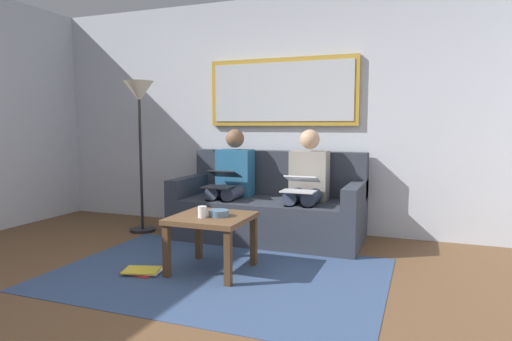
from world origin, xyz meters
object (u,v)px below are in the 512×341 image
at_px(laptop_silver, 301,184).
at_px(magazine_stack, 142,271).
at_px(couch, 270,208).
at_px(framed_mirror, 282,92).
at_px(person_right, 231,179).
at_px(standing_lamp, 139,108).
at_px(bowl, 219,213).
at_px(coffee_table, 212,224).
at_px(cup, 202,212).
at_px(laptop_black, 222,180).
at_px(person_left, 307,183).

distance_m(laptop_silver, magazine_stack, 1.64).
relative_size(couch, laptop_silver, 5.76).
relative_size(couch, framed_mirror, 1.14).
xyz_separation_m(person_right, standing_lamp, (1.00, 0.20, 0.76)).
height_order(framed_mirror, person_right, framed_mirror).
height_order(framed_mirror, magazine_stack, framed_mirror).
xyz_separation_m(bowl, laptop_silver, (-0.43, -0.91, 0.14)).
distance_m(laptop_silver, person_right, 0.86).
bearing_deg(coffee_table, cup, 69.85).
bearing_deg(magazine_stack, laptop_black, -98.06).
bearing_deg(standing_lamp, framed_mirror, -155.18).
bearing_deg(cup, magazine_stack, 18.25).
bearing_deg(person_left, person_right, 0.00).
distance_m(framed_mirror, coffee_table, 1.98).
distance_m(bowl, person_right, 1.23).
distance_m(laptop_silver, laptop_black, 0.83).
bearing_deg(couch, laptop_silver, 142.95).
bearing_deg(laptop_silver, cup, 62.22).
relative_size(coffee_table, laptop_black, 1.58).
height_order(bowl, laptop_silver, laptop_silver).
xyz_separation_m(person_left, laptop_black, (0.83, 0.23, 0.02)).
relative_size(coffee_table, bowl, 3.68).
height_order(person_left, laptop_black, person_left).
height_order(coffee_table, person_left, person_left).
distance_m(framed_mirror, laptop_black, 1.22).
bearing_deg(framed_mirror, person_right, 47.83).
bearing_deg(person_right, magazine_stack, 83.27).
xyz_separation_m(laptop_silver, laptop_black, (0.83, -0.01, 0.01)).
bearing_deg(framed_mirror, coffee_table, 87.22).
relative_size(framed_mirror, person_left, 1.49).
height_order(laptop_black, magazine_stack, laptop_black).
xyz_separation_m(cup, standing_lamp, (1.31, -1.04, 0.87)).
xyz_separation_m(framed_mirror, laptop_silver, (-0.41, 0.70, -0.93)).
bearing_deg(laptop_black, couch, -143.95).
distance_m(coffee_table, laptop_silver, 1.06).
xyz_separation_m(coffee_table, laptop_silver, (-0.49, -0.90, 0.24)).
distance_m(bowl, laptop_black, 1.01).
bearing_deg(laptop_black, person_left, -164.28).
bearing_deg(cup, person_left, -112.95).
xyz_separation_m(cup, person_left, (-0.53, -1.24, 0.10)).
xyz_separation_m(framed_mirror, bowl, (0.01, 1.61, -1.07)).
bearing_deg(couch, cup, 85.10).
height_order(coffee_table, magazine_stack, coffee_table).
bearing_deg(coffee_table, laptop_silver, -118.52).
xyz_separation_m(bowl, person_right, (0.40, -1.15, 0.12)).
distance_m(cup, standing_lamp, 1.88).
bearing_deg(cup, framed_mirror, -93.78).
bearing_deg(person_left, couch, -9.37).
bearing_deg(person_right, person_left, 180.00).
bearing_deg(framed_mirror, laptop_silver, 120.56).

